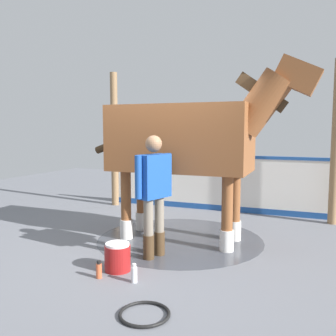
{
  "coord_description": "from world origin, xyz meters",
  "views": [
    {
      "loc": [
        2.3,
        -4.95,
        1.74
      ],
      "look_at": [
        0.14,
        -0.16,
        1.17
      ],
      "focal_mm": 39.4,
      "sensor_mm": 36.0,
      "label": 1
    }
  ],
  "objects_px": {
    "bottle_shampoo": "(134,274)",
    "bottle_spray": "(99,270)",
    "hose_coil": "(145,314)",
    "handler": "(154,188)",
    "wash_bucket": "(118,257)",
    "horse": "(188,139)"
  },
  "relations": [
    {
      "from": "bottle_shampoo",
      "to": "bottle_spray",
      "type": "bearing_deg",
      "value": -171.55
    },
    {
      "from": "bottle_spray",
      "to": "hose_coil",
      "type": "height_order",
      "value": "bottle_spray"
    },
    {
      "from": "handler",
      "to": "bottle_shampoo",
      "type": "height_order",
      "value": "handler"
    },
    {
      "from": "handler",
      "to": "wash_bucket",
      "type": "xyz_separation_m",
      "value": [
        -0.19,
        -0.62,
        -0.78
      ]
    },
    {
      "from": "horse",
      "to": "handler",
      "type": "bearing_deg",
      "value": -101.24
    },
    {
      "from": "horse",
      "to": "hose_coil",
      "type": "xyz_separation_m",
      "value": [
        0.49,
        -2.34,
        -1.55
      ]
    },
    {
      "from": "horse",
      "to": "bottle_spray",
      "type": "bearing_deg",
      "value": -105.22
    },
    {
      "from": "bottle_shampoo",
      "to": "hose_coil",
      "type": "xyz_separation_m",
      "value": [
        0.46,
        -0.61,
        -0.08
      ]
    },
    {
      "from": "horse",
      "to": "bottle_spray",
      "type": "xyz_separation_m",
      "value": [
        -0.4,
        -1.79,
        -1.47
      ]
    },
    {
      "from": "wash_bucket",
      "to": "bottle_shampoo",
      "type": "xyz_separation_m",
      "value": [
        0.36,
        -0.23,
        -0.07
      ]
    },
    {
      "from": "horse",
      "to": "bottle_shampoo",
      "type": "bearing_deg",
      "value": -91.5
    },
    {
      "from": "bottle_spray",
      "to": "bottle_shampoo",
      "type": "bearing_deg",
      "value": 8.45
    },
    {
      "from": "bottle_shampoo",
      "to": "bottle_spray",
      "type": "relative_size",
      "value": 1.04
    },
    {
      "from": "horse",
      "to": "handler",
      "type": "height_order",
      "value": "horse"
    },
    {
      "from": "bottle_spray",
      "to": "horse",
      "type": "bearing_deg",
      "value": 77.41
    },
    {
      "from": "bottle_shampoo",
      "to": "hose_coil",
      "type": "relative_size",
      "value": 0.45
    },
    {
      "from": "horse",
      "to": "wash_bucket",
      "type": "distance_m",
      "value": 2.08
    },
    {
      "from": "horse",
      "to": "wash_bucket",
      "type": "xyz_separation_m",
      "value": [
        -0.33,
        -1.5,
        -1.4
      ]
    },
    {
      "from": "hose_coil",
      "to": "bottle_shampoo",
      "type": "bearing_deg",
      "value": 126.75
    },
    {
      "from": "horse",
      "to": "wash_bucket",
      "type": "relative_size",
      "value": 10.17
    },
    {
      "from": "wash_bucket",
      "to": "hose_coil",
      "type": "xyz_separation_m",
      "value": [
        0.82,
        -0.84,
        -0.15
      ]
    },
    {
      "from": "horse",
      "to": "hose_coil",
      "type": "distance_m",
      "value": 2.85
    }
  ]
}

